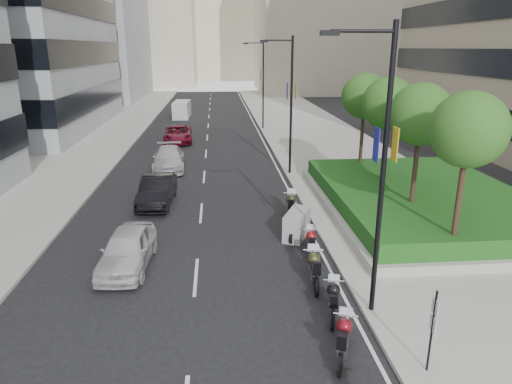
{
  "coord_description": "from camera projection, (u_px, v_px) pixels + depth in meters",
  "views": [
    {
      "loc": [
        -0.57,
        -11.63,
        8.28
      ],
      "look_at": [
        1.14,
        8.07,
        2.0
      ],
      "focal_mm": 32.0,
      "sensor_mm": 36.0,
      "label": 1
    }
  ],
  "objects": [
    {
      "name": "sidewalk_right",
      "position": [
        319.0,
        139.0,
        42.8
      ],
      "size": [
        10.0,
        100.0,
        0.15
      ],
      "primitive_type": "cube",
      "color": "#9E9B93",
      "rests_on": "ground"
    },
    {
      "name": "planter",
      "position": [
        422.0,
        206.0,
        23.81
      ],
      "size": [
        10.0,
        14.0,
        0.4
      ],
      "primitive_type": "cube",
      "color": "#A3A198",
      "rests_on": "sidewalk_right"
    },
    {
      "name": "motorcycle_3",
      "position": [
        314.0,
        269.0,
        16.58
      ],
      "size": [
        0.76,
        2.27,
        1.13
      ],
      "rotation": [
        0.0,
        0.0,
        1.47
      ],
      "color": "black",
      "rests_on": "ground"
    },
    {
      "name": "car_a",
      "position": [
        127.0,
        249.0,
        17.82
      ],
      "size": [
        2.03,
        4.53,
        1.51
      ],
      "primitive_type": "imported",
      "rotation": [
        0.0,
        0.0,
        -0.05
      ],
      "color": "silver",
      "rests_on": "ground"
    },
    {
      "name": "lane_edge",
      "position": [
        263.0,
        141.0,
        42.38
      ],
      "size": [
        0.12,
        100.0,
        0.01
      ],
      "primitive_type": "cube",
      "color": "silver",
      "rests_on": "ground"
    },
    {
      "name": "motorcycle_2",
      "position": [
        333.0,
        300.0,
        14.62
      ],
      "size": [
        0.76,
        2.01,
        1.02
      ],
      "rotation": [
        0.0,
        0.0,
        1.32
      ],
      "color": "black",
      "rests_on": "ground"
    },
    {
      "name": "building_cream_left",
      "position": [
        135.0,
        6.0,
        101.91
      ],
      "size": [
        26.0,
        24.0,
        34.0
      ],
      "primitive_type": "cube",
      "color": "#B7AD93",
      "rests_on": "ground"
    },
    {
      "name": "hedge",
      "position": [
        423.0,
        196.0,
        23.63
      ],
      "size": [
        9.4,
        13.4,
        0.8
      ],
      "primitive_type": "cube",
      "color": "#154B16",
      "rests_on": "planter"
    },
    {
      "name": "car_c",
      "position": [
        169.0,
        158.0,
        32.33
      ],
      "size": [
        2.47,
        5.4,
        1.53
      ],
      "primitive_type": "imported",
      "rotation": [
        0.0,
        0.0,
        0.06
      ],
      "color": "#AEAEB0",
      "rests_on": "ground"
    },
    {
      "name": "motorcycle_6",
      "position": [
        291.0,
        207.0,
        22.83
      ],
      "size": [
        0.82,
        2.45,
        1.23
      ],
      "rotation": [
        0.0,
        0.0,
        1.4
      ],
      "color": "black",
      "rests_on": "ground"
    },
    {
      "name": "motorcycle_1",
      "position": [
        343.0,
        339.0,
        12.67
      ],
      "size": [
        0.94,
        2.01,
        1.05
      ],
      "rotation": [
        0.0,
        0.0,
        1.22
      ],
      "color": "black",
      "rests_on": "ground"
    },
    {
      "name": "motorcycle_5",
      "position": [
        297.0,
        224.0,
        20.69
      ],
      "size": [
        1.56,
        2.17,
        1.22
      ],
      "rotation": [
        0.0,
        0.0,
        1.16
      ],
      "color": "black",
      "rests_on": "ground"
    },
    {
      "name": "motorcycle_4",
      "position": [
        311.0,
        244.0,
        18.82
      ],
      "size": [
        0.68,
        2.04,
        1.02
      ],
      "rotation": [
        0.0,
        0.0,
        1.42
      ],
      "color": "black",
      "rests_on": "ground"
    },
    {
      "name": "tree_3",
      "position": [
        365.0,
        96.0,
        27.84
      ],
      "size": [
        2.8,
        2.8,
        6.3
      ],
      "color": "#332319",
      "rests_on": "planter"
    },
    {
      "name": "ground",
      "position": [
        241.0,
        338.0,
        13.6
      ],
      "size": [
        160.0,
        160.0,
        0.0
      ],
      "primitive_type": "plane",
      "color": "black",
      "rests_on": "ground"
    },
    {
      "name": "lane_centre",
      "position": [
        207.0,
        142.0,
        41.95
      ],
      "size": [
        0.12,
        100.0,
        0.01
      ],
      "primitive_type": "cube",
      "color": "silver",
      "rests_on": "ground"
    },
    {
      "name": "tree_0",
      "position": [
        469.0,
        130.0,
        16.45
      ],
      "size": [
        2.8,
        2.8,
        6.3
      ],
      "color": "#332319",
      "rests_on": "planter"
    },
    {
      "name": "tree_2",
      "position": [
        388.0,
        104.0,
        24.05
      ],
      "size": [
        2.8,
        2.8,
        6.3
      ],
      "color": "#332319",
      "rests_on": "planter"
    },
    {
      "name": "delivery_van",
      "position": [
        182.0,
        110.0,
        55.86
      ],
      "size": [
        2.04,
        4.8,
        1.98
      ],
      "rotation": [
        0.0,
        0.0,
        -0.05
      ],
      "color": "silver",
      "rests_on": "ground"
    },
    {
      "name": "car_d",
      "position": [
        178.0,
        134.0,
        41.53
      ],
      "size": [
        2.77,
        5.48,
        1.49
      ],
      "primitive_type": "imported",
      "rotation": [
        0.0,
        0.0,
        0.06
      ],
      "color": "maroon",
      "rests_on": "ground"
    },
    {
      "name": "car_b",
      "position": [
        157.0,
        191.0,
        25.0
      ],
      "size": [
        1.82,
        4.74,
        1.54
      ],
      "primitive_type": "imported",
      "rotation": [
        0.0,
        0.0,
        -0.04
      ],
      "color": "black",
      "rests_on": "ground"
    },
    {
      "name": "lamp_post_0",
      "position": [
        379.0,
        162.0,
        13.35
      ],
      "size": [
        2.34,
        0.45,
        9.0
      ],
      "color": "black",
      "rests_on": "ground"
    },
    {
      "name": "parking_sign",
      "position": [
        432.0,
        327.0,
        11.65
      ],
      "size": [
        0.06,
        0.32,
        2.5
      ],
      "color": "black",
      "rests_on": "ground"
    },
    {
      "name": "building_grey_far",
      "position": [
        68.0,
        4.0,
        73.54
      ],
      "size": [
        22.0,
        26.0,
        30.0
      ],
      "primitive_type": "cube",
      "color": "gray",
      "rests_on": "ground"
    },
    {
      "name": "tree_1",
      "position": [
        421.0,
        115.0,
        20.25
      ],
      "size": [
        2.8,
        2.8,
        6.3
      ],
      "color": "#332319",
      "rests_on": "planter"
    },
    {
      "name": "lamp_post_1",
      "position": [
        289.0,
        99.0,
        29.49
      ],
      "size": [
        2.34,
        0.45,
        9.0
      ],
      "color": "black",
      "rests_on": "ground"
    },
    {
      "name": "sidewalk_left",
      "position": [
        90.0,
        143.0,
        41.07
      ],
      "size": [
        8.0,
        100.0,
        0.15
      ],
      "primitive_type": "cube",
      "color": "#9E9B93",
      "rests_on": "ground"
    },
    {
      "name": "building_cream_centre",
      "position": [
        223.0,
        5.0,
        121.94
      ],
      "size": [
        30.0,
        24.0,
        38.0
      ],
      "primitive_type": "cube",
      "color": "#B7AD93",
      "rests_on": "ground"
    },
    {
      "name": "lamp_post_2",
      "position": [
        262.0,
        80.0,
        46.58
      ],
      "size": [
        2.34,
        0.45,
        9.0
      ],
      "color": "black",
      "rests_on": "ground"
    }
  ]
}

